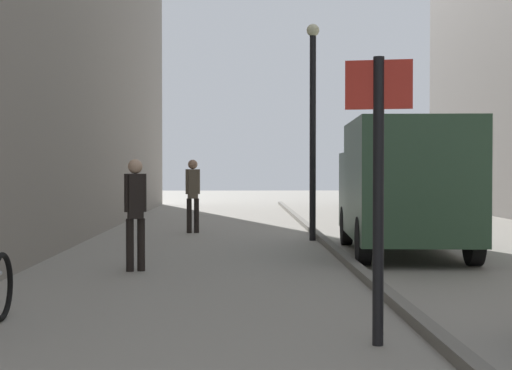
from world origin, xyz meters
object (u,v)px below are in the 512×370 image
at_px(pedestrian_main_foreground, 193,191).
at_px(delivery_van, 403,184).
at_px(pedestrian_mid_block, 135,207).
at_px(street_sign_post, 378,174).
at_px(lamp_post, 313,117).

xyz_separation_m(pedestrian_main_foreground, delivery_van, (4.18, -4.69, 0.26)).
height_order(pedestrian_main_foreground, delivery_van, delivery_van).
height_order(pedestrian_mid_block, delivery_van, delivery_van).
height_order(pedestrian_main_foreground, pedestrian_mid_block, pedestrian_main_foreground).
relative_size(pedestrian_main_foreground, street_sign_post, 0.69).
relative_size(delivery_van, lamp_post, 1.04).
bearing_deg(pedestrian_main_foreground, delivery_van, 120.52).
bearing_deg(lamp_post, delivery_van, -62.24).
height_order(pedestrian_main_foreground, lamp_post, lamp_post).
height_order(delivery_van, street_sign_post, street_sign_post).
bearing_deg(pedestrian_main_foreground, street_sign_post, 90.29).
distance_m(street_sign_post, lamp_post, 9.89).
bearing_deg(pedestrian_mid_block, delivery_van, -171.74).
height_order(street_sign_post, lamp_post, lamp_post).
bearing_deg(delivery_van, lamp_post, 121.15).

